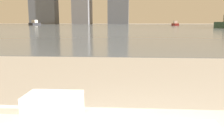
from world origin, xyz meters
TOP-DOWN VIEW (x-y plane):
  - towel_stack at (-0.02, 0.92)m, footprint 0.24×0.16m
  - harbor_water at (0.00, 62.00)m, footprint 180.00×110.00m
  - harbor_boat_3 at (-28.11, 73.23)m, footprint 2.40×4.43m
  - harbor_boat_4 at (12.43, 70.18)m, footprint 1.53×3.50m

SIDE VIEW (x-z plane):
  - harbor_water at x=0.00m, z-range 0.00..0.01m
  - harbor_boat_4 at x=12.43m, z-range -0.18..1.10m
  - harbor_boat_3 at x=-28.11m, z-range -0.22..1.35m
  - towel_stack at x=-0.02m, z-range 0.57..0.69m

